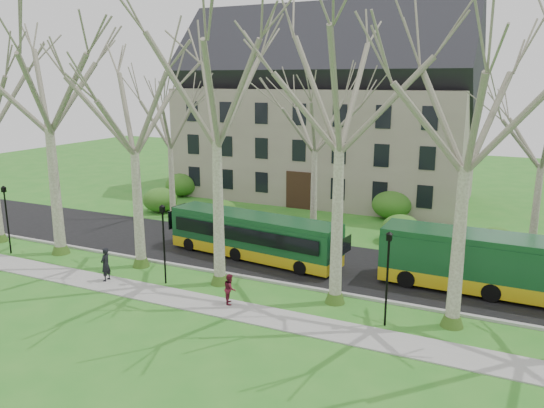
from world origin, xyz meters
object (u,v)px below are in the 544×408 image
(pedestrian_a, at_px, (106,264))
(bus_follow, at_px, (509,266))
(bus_lead, at_px, (253,236))
(pedestrian_b, at_px, (230,289))

(pedestrian_a, bearing_deg, bus_follow, 103.94)
(bus_lead, relative_size, pedestrian_a, 6.02)
(bus_lead, xyz_separation_m, pedestrian_a, (-5.55, -6.86, -0.47))
(bus_follow, height_order, pedestrian_b, bus_follow)
(bus_follow, relative_size, pedestrian_b, 8.41)
(bus_lead, height_order, pedestrian_a, bus_lead)
(bus_follow, bearing_deg, pedestrian_a, -159.17)
(pedestrian_b, bearing_deg, bus_follow, -89.64)
(bus_lead, distance_m, pedestrian_a, 8.84)
(bus_follow, height_order, pedestrian_a, bus_follow)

